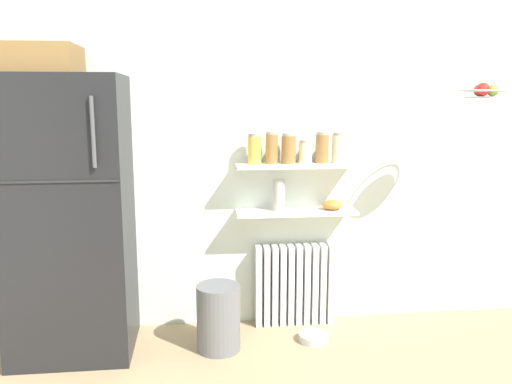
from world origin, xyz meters
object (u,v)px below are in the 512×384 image
storage_jar_5 (339,148)px  trash_bin (219,318)px  storage_jar_2 (289,149)px  refrigerator (68,212)px  storage_jar_4 (322,148)px  radiator (294,284)px  pet_food_bowl (314,337)px  storage_jar_3 (305,152)px  shelf_bowl (332,205)px  hanging_fruit_basket (483,91)px  vase (279,195)px  storage_jar_1 (272,148)px  storage_jar_0 (255,149)px

storage_jar_5 → trash_bin: bearing=-159.9°
storage_jar_2 → refrigerator: bearing=-172.0°
refrigerator → storage_jar_4: bearing=6.9°
radiator → pet_food_bowl: (0.08, -0.30, -0.27)m
trash_bin → storage_jar_3: bearing=26.8°
shelf_bowl → hanging_fruit_basket: (0.85, -0.40, 0.79)m
refrigerator → vase: bearing=8.3°
storage_jar_1 → shelf_bowl: (0.44, 0.00, -0.41)m
storage_jar_2 → storage_jar_5: size_ratio=0.99×
storage_jar_4 → trash_bin: size_ratio=0.49×
storage_jar_4 → radiator: bearing=170.4°
shelf_bowl → hanging_fruit_basket: hanging_fruit_basket is taller
pet_food_bowl → trash_bin: bearing=-176.1°
storage_jar_2 → hanging_fruit_basket: size_ratio=0.75×
hanging_fruit_basket → storage_jar_2: bearing=161.1°
shelf_bowl → radiator: bearing=173.4°
refrigerator → storage_jar_1: 1.40m
storage_jar_1 → hanging_fruit_basket: size_ratio=0.79×
storage_jar_3 → pet_food_bowl: bearing=-85.2°
refrigerator → storage_jar_0: bearing=9.5°
storage_jar_0 → storage_jar_3: storage_jar_0 is taller
radiator → refrigerator: bearing=-171.2°
radiator → storage_jar_1: bearing=-170.4°
shelf_bowl → refrigerator: bearing=-173.5°
storage_jar_1 → storage_jar_3: bearing=0.0°
storage_jar_1 → pet_food_bowl: size_ratio=1.08×
shelf_bowl → pet_food_bowl: 0.93m
storage_jar_4 → storage_jar_5: 0.12m
storage_jar_2 → shelf_bowl: size_ratio=1.41×
storage_jar_3 → hanging_fruit_basket: (1.05, -0.40, 0.41)m
vase → storage_jar_4: bearing=0.0°
refrigerator → radiator: refrigerator is taller
storage_jar_0 → storage_jar_4: (0.47, 0.00, 0.00)m
storage_jar_3 → vase: bearing=180.0°
storage_jar_3 → pet_food_bowl: 1.28m
vase → pet_food_bowl: (0.21, -0.27, -0.95)m
storage_jar_0 → storage_jar_2: 0.24m
pet_food_bowl → storage_jar_3: bearing=94.8°
storage_jar_0 → storage_jar_4: bearing=0.0°
vase → storage_jar_0: bearing=180.0°
storage_jar_0 → storage_jar_4: storage_jar_4 is taller
storage_jar_3 → storage_jar_4: storage_jar_4 is taller
refrigerator → pet_food_bowl: 1.83m
storage_jar_1 → shelf_bowl: bearing=0.0°
radiator → vase: bearing=-166.5°
storage_jar_5 → shelf_bowl: (-0.03, 0.00, -0.40)m
shelf_bowl → storage_jar_1: bearing=180.0°
storage_jar_2 → shelf_bowl: storage_jar_2 is taller
radiator → storage_jar_5: size_ratio=2.79×
shelf_bowl → storage_jar_2: bearing=-180.0°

